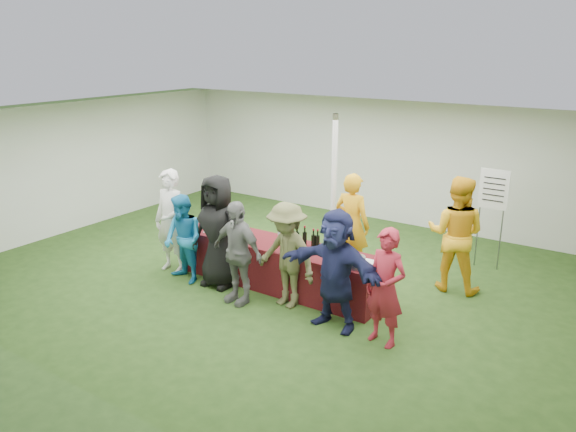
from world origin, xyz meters
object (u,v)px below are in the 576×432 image
Objects in this scene: customer_5 at (335,270)px; customer_0 at (171,221)px; customer_3 at (237,252)px; serving_table at (278,265)px; customer_4 at (287,255)px; staff_back at (456,234)px; customer_1 at (183,239)px; staff_pourer at (352,225)px; customer_6 at (386,288)px; wine_list_sign at (493,197)px; customer_2 at (218,231)px; dump_bucket at (357,262)px.

customer_0 is at bearing -178.26° from customer_5.
customer_5 is at bearing 9.97° from customer_3.
customer_4 reaches higher than serving_table.
customer_1 is at bearing 23.69° from staff_back.
customer_0 reaches higher than customer_1.
staff_pourer is at bearing 116.13° from customer_5.
wine_list_sign is at bearing 94.12° from customer_6.
wine_list_sign is 0.96× the size of customer_2.
customer_4 is at bearing -44.38° from serving_table.
serving_table is 2.40× the size of customer_1.
customer_2 is 1.14× the size of customer_4.
customer_6 reaches higher than serving_table.
customer_1 is 3.64m from customer_6.
customer_0 is 1.11× the size of customer_4.
customer_0 is at bearing -165.68° from serving_table.
customer_2 reaches higher than customer_0.
staff_back is 4.77m from customer_0.
dump_bucket reaches higher than serving_table.
customer_2 is (-3.26, -2.00, -0.01)m from staff_back.
staff_pourer is (-1.88, -1.64, -0.41)m from wine_list_sign.
staff_pourer is at bearing 90.25° from customer_4.
customer_0 reaches higher than customer_5.
serving_table is at bearing 82.83° from customer_3.
serving_table is 2.91m from staff_back.
wine_list_sign is 2.52m from staff_pourer.
customer_2 is 3.08m from customer_6.
wine_list_sign reaches higher than dump_bucket.
staff_pourer is at bearing 69.05° from customer_3.
staff_back is at bearing 95.94° from customer_6.
customer_2 reaches higher than customer_4.
customer_6 is at bearing 2.61° from customer_5.
customer_1 is (-3.84, -2.21, -0.20)m from staff_back.
customer_4 is at bearing -2.00° from customer_0.
customer_5 reaches higher than customer_1.
staff_back reaches higher than customer_3.
customer_4 is 1.72m from customer_6.
customer_1 is at bearing -169.19° from customer_6.
customer_2 is (0.58, 0.22, 0.19)m from customer_1.
staff_pourer is 2.34m from customer_6.
customer_2 reaches higher than customer_5.
serving_table is at bearing 25.43° from staff_back.
customer_4 is at bearing 84.94° from staff_pourer.
customer_3 is (0.65, -0.32, -0.12)m from customer_2.
serving_table is 1.69m from customer_5.
wine_list_sign is at bearing -106.37° from staff_back.
customer_0 is 0.97× the size of customer_2.
customer_0 is at bearing 18.33° from staff_back.
serving_table is 0.85m from customer_4.
wine_list_sign is 3.53m from customer_6.
wine_list_sign is 1.10× the size of customer_3.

